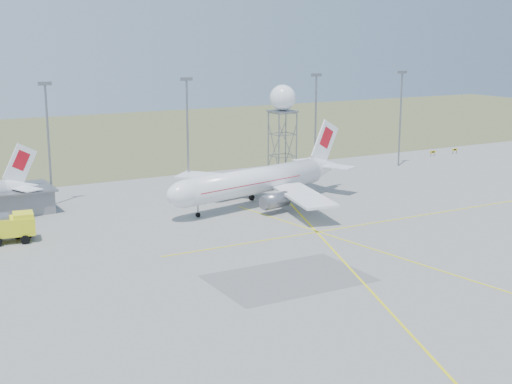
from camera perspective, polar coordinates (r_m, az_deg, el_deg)
ground at (r=85.88m, az=19.64°, el=-7.23°), size 400.00×400.00×0.00m
grass_strip at (r=203.96m, az=-11.35°, el=4.34°), size 400.00×120.00×0.03m
mast_a at (r=122.35m, az=-16.30°, el=4.52°), size 2.20×0.50×20.50m
mast_b at (r=130.21m, az=-5.51°, el=5.41°), size 2.20×0.50×20.50m
mast_c at (r=143.75m, az=4.80°, el=6.08°), size 2.20×0.50×20.50m
mast_d at (r=157.10m, az=11.50°, el=6.42°), size 2.20×0.50×20.50m
taxi_sign_near at (r=173.33m, az=13.97°, el=3.11°), size 1.60×0.17×1.20m
taxi_sign_far at (r=178.17m, az=15.62°, el=3.26°), size 1.60×0.17×1.20m
airliner_main at (r=118.88m, az=0.09°, el=0.86°), size 38.12×36.38×13.07m
radar_tower at (r=141.33m, az=2.13°, el=5.31°), size 5.09×5.09×18.43m
baggage_tug at (r=105.63m, az=-18.14°, el=-3.08°), size 2.76×2.44×1.90m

